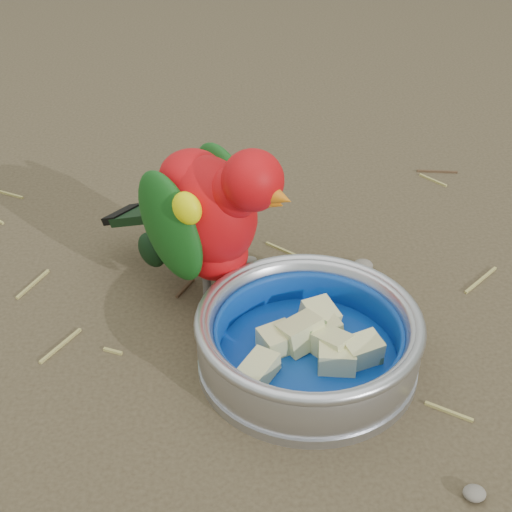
{
  "coord_description": "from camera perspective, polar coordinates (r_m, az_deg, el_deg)",
  "views": [
    {
      "loc": [
        0.04,
        -0.48,
        0.48
      ],
      "look_at": [
        0.07,
        0.12,
        0.08
      ],
      "focal_mm": 50.0,
      "sensor_mm": 36.0,
      "label": 1
    }
  ],
  "objects": [
    {
      "name": "ground",
      "position": [
        0.68,
        -5.53,
        -11.59
      ],
      "size": [
        60.0,
        60.0,
        0.0
      ],
      "primitive_type": "plane",
      "color": "#473C29"
    },
    {
      "name": "food_bowl",
      "position": [
        0.71,
        4.12,
        -8.19
      ],
      "size": [
        0.22,
        0.22,
        0.02
      ],
      "primitive_type": "cylinder",
      "color": "#B2B2BA",
      "rests_on": "ground"
    },
    {
      "name": "bowl_wall",
      "position": [
        0.69,
        4.22,
        -6.35
      ],
      "size": [
        0.22,
        0.22,
        0.04
      ],
      "primitive_type": null,
      "color": "#B2B2BA",
      "rests_on": "food_bowl"
    },
    {
      "name": "fruit_wedges",
      "position": [
        0.7,
        4.19,
        -6.79
      ],
      "size": [
        0.13,
        0.13,
        0.03
      ],
      "primitive_type": null,
      "color": "beige",
      "rests_on": "food_bowl"
    },
    {
      "name": "lory_parrot",
      "position": [
        0.75,
        -3.7,
        2.44
      ],
      "size": [
        0.25,
        0.24,
        0.19
      ],
      "primitive_type": null,
      "rotation": [
        0.0,
        0.0,
        -2.32
      ],
      "color": "#BE090E",
      "rests_on": "ground"
    },
    {
      "name": "ground_debris",
      "position": [
        0.75,
        -8.07,
        -6.41
      ],
      "size": [
        0.9,
        0.8,
        0.01
      ],
      "primitive_type": null,
      "color": "tan",
      "rests_on": "ground"
    }
  ]
}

